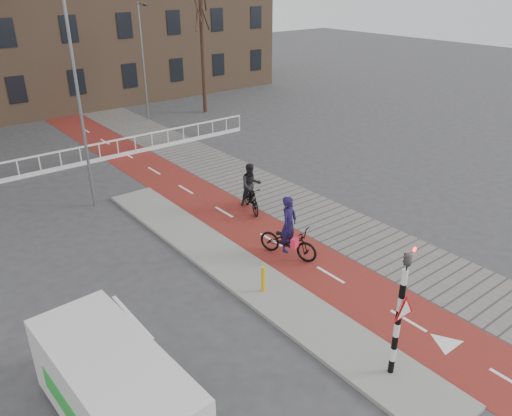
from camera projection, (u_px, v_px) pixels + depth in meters
ground at (345, 324)px, 13.85m from camera, size 120.00×120.00×0.00m
bike_lane at (198, 197)px, 21.79m from camera, size 2.50×60.00×0.01m
sidewalk at (248, 182)px, 23.36m from camera, size 3.00×60.00×0.01m
curb_island at (239, 270)px, 16.27m from camera, size 1.80×16.00×0.12m
traffic_signal at (401, 309)px, 11.24m from camera, size 0.80×0.80×3.68m
bollard at (263, 279)px, 14.93m from camera, size 0.12×0.12×0.84m
cyclist_near at (288, 237)px, 16.89m from camera, size 1.45×2.28×2.21m
cyclist_far at (251, 192)px, 20.13m from camera, size 1.16×1.96×2.03m
van at (115, 392)px, 10.26m from camera, size 2.03×4.63×1.96m
tree_right at (203, 55)px, 33.51m from camera, size 0.27×0.27×7.80m
streetlight_near at (80, 108)px, 19.19m from camera, size 0.12×0.12×8.31m
streetlight_right at (143, 63)px, 31.82m from camera, size 0.12×0.12×7.29m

